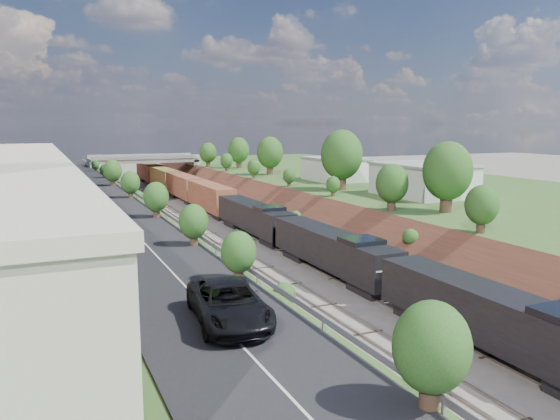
{
  "coord_description": "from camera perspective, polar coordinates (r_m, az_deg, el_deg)",
  "views": [
    {
      "loc": [
        -23.0,
        -5.46,
        14.39
      ],
      "look_at": [
        -1.21,
        42.96,
        6.0
      ],
      "focal_mm": 35.0,
      "sensor_mm": 36.0,
      "label": 1
    }
  ],
  "objects": [
    {
      "name": "embankment_right",
      "position": [
        75.15,
        3.16,
        -2.07
      ],
      "size": [
        10.0,
        180.0,
        10.0
      ],
      "primitive_type": "cube",
      "rotation": [
        0.0,
        0.79,
        0.0
      ],
      "color": "brown",
      "rests_on": "ground"
    },
    {
      "name": "embankment_left",
      "position": [
        68.09,
        -13.55,
        -3.48
      ],
      "size": [
        10.0,
        180.0,
        10.0
      ],
      "primitive_type": "cube",
      "rotation": [
        0.0,
        0.79,
        0.0
      ],
      "color": "brown",
      "rests_on": "ground"
    },
    {
      "name": "tree_left_crest",
      "position": [
        28.77,
        -0.47,
        -5.83
      ],
      "size": [
        2.45,
        2.45,
        3.55
      ],
      "color": "#473323",
      "rests_on": "platform_left"
    },
    {
      "name": "suv",
      "position": [
        26.15,
        -5.37,
        -9.66
      ],
      "size": [
        3.87,
        7.14,
        1.9
      ],
      "primitive_type": "imported",
      "rotation": [
        0.0,
        0.0,
        -0.11
      ],
      "color": "black",
      "rests_on": "road"
    },
    {
      "name": "white_building_near",
      "position": [
        74.29,
        14.7,
        2.98
      ],
      "size": [
        9.0,
        12.0,
        4.0
      ],
      "primitive_type": "cube",
      "color": "silver",
      "rests_on": "platform_right"
    },
    {
      "name": "white_building_far",
      "position": [
        92.13,
        5.83,
        4.21
      ],
      "size": [
        8.0,
        10.0,
        3.6
      ],
      "primitive_type": "cube",
      "color": "silver",
      "rests_on": "platform_right"
    },
    {
      "name": "guardrail",
      "position": [
        66.87,
        -14.03,
        1.11
      ],
      "size": [
        0.1,
        171.0,
        0.7
      ],
      "color": "#99999E",
      "rests_on": "platform_left"
    },
    {
      "name": "road",
      "position": [
        66.54,
        -17.51,
        0.49
      ],
      "size": [
        8.0,
        180.0,
        0.1
      ],
      "primitive_type": "cube",
      "color": "black",
      "rests_on": "platform_left"
    },
    {
      "name": "overpass",
      "position": [
        129.86,
        -14.01,
        4.53
      ],
      "size": [
        24.5,
        8.3,
        7.4
      ],
      "color": "gray",
      "rests_on": "ground"
    },
    {
      "name": "rail_left_track",
      "position": [
        70.04,
        -6.78,
        -2.87
      ],
      "size": [
        1.58,
        180.0,
        0.18
      ],
      "primitive_type": "cube",
      "color": "gray",
      "rests_on": "ground"
    },
    {
      "name": "tree_right_large",
      "position": [
        60.76,
        17.1,
        3.86
      ],
      "size": [
        5.25,
        5.25,
        7.61
      ],
      "color": "#473323",
      "rests_on": "platform_right"
    },
    {
      "name": "platform_right",
      "position": [
        86.96,
        16.16,
        0.76
      ],
      "size": [
        44.0,
        180.0,
        5.0
      ],
      "primitive_type": "cube",
      "color": "#355B25",
      "rests_on": "ground"
    },
    {
      "name": "freight_train",
      "position": [
        86.43,
        -6.77,
        1.14
      ],
      "size": [
        3.24,
        130.29,
        4.79
      ],
      "color": "black",
      "rests_on": "ground"
    },
    {
      "name": "rail_right_track",
      "position": [
        71.73,
        -2.81,
        -2.53
      ],
      "size": [
        1.58,
        180.0,
        0.18
      ],
      "primitive_type": "cube",
      "color": "gray",
      "rests_on": "ground"
    }
  ]
}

